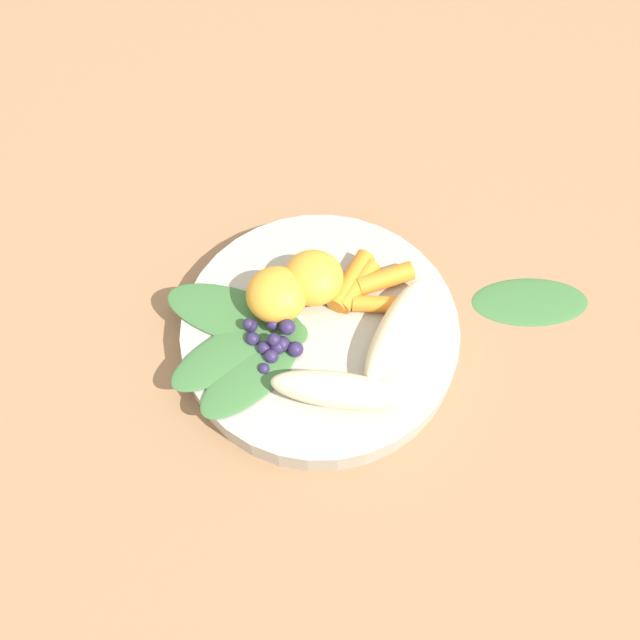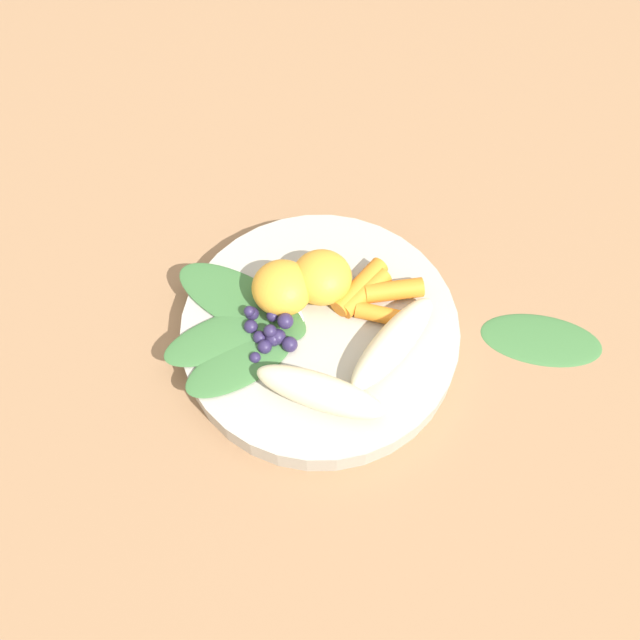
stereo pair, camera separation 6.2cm
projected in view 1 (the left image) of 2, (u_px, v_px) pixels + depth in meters
The scene contains 16 objects.
ground_plane at pixel (320, 340), 0.66m from camera, with size 2.40×2.40×0.00m, color #99704C.
bowl at pixel (320, 333), 0.64m from camera, with size 0.26×0.26×0.03m, color #B2AD9E.
banana_peeled_left at pixel (396, 330), 0.61m from camera, with size 0.11×0.03×0.03m, color beige.
banana_peeled_right at pixel (337, 390), 0.58m from camera, with size 0.11×0.03×0.03m, color beige.
orange_segment_near at pixel (276, 296), 0.62m from camera, with size 0.06×0.06×0.04m, color #F4A833.
orange_segment_far at pixel (313, 278), 0.63m from camera, with size 0.06×0.06×0.04m, color #F4A833.
carrot_front at pixel (380, 304), 0.63m from camera, with size 0.02×0.02×0.05m, color orange.
carrot_mid_left at pixel (385, 279), 0.65m from camera, with size 0.02×0.02×0.05m, color orange.
carrot_mid_right at pixel (357, 286), 0.64m from camera, with size 0.02×0.02×0.06m, color orange.
carrot_rear at pixel (351, 281), 0.64m from camera, with size 0.02×0.02×0.06m, color orange.
blueberry_pile at pixel (273, 341), 0.61m from camera, with size 0.06×0.05×0.03m.
coconut_shred_patch at pixel (281, 328), 0.63m from camera, with size 0.04×0.04×0.00m, color white.
kale_leaf_left at pixel (237, 315), 0.63m from camera, with size 0.14×0.05×0.01m, color #3D7038.
kale_leaf_right at pixel (231, 352), 0.62m from camera, with size 0.12×0.05×0.01m, color #3D7038.
kale_leaf_rear at pixel (250, 377), 0.60m from camera, with size 0.11×0.05×0.01m, color #3D7038.
kale_leaf_stray at pixel (530, 301), 0.68m from camera, with size 0.11×0.06×0.01m, color #3D7038.
Camera 1 is at (0.14, -0.27, 0.58)m, focal length 38.72 mm.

